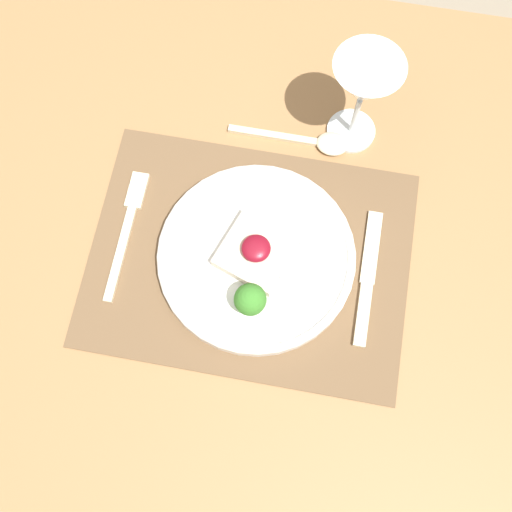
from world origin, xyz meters
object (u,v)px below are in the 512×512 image
fork (128,225)px  spoon (316,141)px  knife (366,286)px  wine_glass_near (364,87)px  dinner_plate (256,259)px

fork → spoon: 0.30m
fork → knife: knife is taller
wine_glass_near → fork: bearing=-144.4°
dinner_plate → spoon: (0.05, 0.20, -0.01)m
wine_glass_near → knife: bearing=-77.7°
knife → spoon: bearing=113.5°
dinner_plate → fork: (-0.18, 0.02, -0.01)m
spoon → wine_glass_near: size_ratio=1.10×
fork → wine_glass_near: (0.29, 0.21, 0.11)m
dinner_plate → wine_glass_near: wine_glass_near is taller
dinner_plate → fork: dinner_plate is taller
fork → spoon: spoon is taller
knife → spoon: size_ratio=1.09×
fork → knife: size_ratio=1.00×
spoon → knife: bearing=-62.7°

